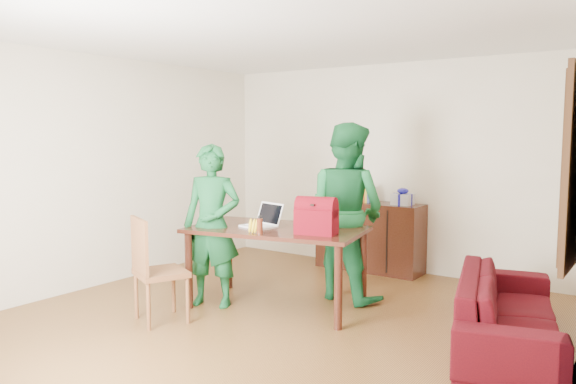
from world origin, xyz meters
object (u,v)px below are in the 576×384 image
Objects in this scene: table at (277,238)px; laptop at (258,223)px; chair at (160,291)px; sofa at (508,310)px; red_bag at (316,219)px; bottle at (260,225)px; person_near at (212,225)px; person_far at (347,211)px.

table is 4.90× the size of laptop.
sofa is (2.87, 1.31, -0.00)m from chair.
laptop is at bearing 169.30° from red_bag.
bottle is 0.45× the size of red_bag.
chair is at bearing -115.98° from person_near.
laptop is (-0.60, -0.78, -0.08)m from person_far.
table is 0.69m from person_near.
sofa is (2.23, 0.29, -0.43)m from table.
sofa is (2.81, 0.64, -0.55)m from person_near.
sofa is at bearing -8.11° from person_near.
red_bag is (1.11, 0.27, 0.13)m from person_near.
table is 0.25m from laptop.
chair is at bearing 67.78° from person_far.
sofa is at bearing 48.87° from chair.
red_bag is (1.17, 0.95, 0.68)m from chair.
table is at bearing 67.39° from person_far.
red_bag reaches higher than bottle.
person_far reaches higher than chair.
person_far reaches higher than person_near.
chair is 2.57× the size of laptop.
laptop is at bearing 130.02° from bottle.
bottle is at bearing -158.85° from red_bag.
table is 5.01× the size of red_bag.
person_near is at bearing 55.44° from person_far.
table is 0.43m from bottle.
chair is 0.60× the size of person_near.
sofa is (1.70, 0.37, -0.68)m from red_bag.
person_far is (1.08, 1.71, 0.66)m from chair.
sofa is at bearing 17.14° from bottle.
chair is 0.53× the size of person_far.
person_far is at bearing 84.85° from red_bag.
bottle is at bearing -90.98° from table.
bottle is 2.34m from sofa.
chair is 2.63× the size of red_bag.
bottle is 0.55m from red_bag.
bottle is (0.71, 0.65, 0.62)m from chair.
person_near is 4.37× the size of red_bag.
person_far is at bearing 71.01° from bottle.
laptop reaches higher than chair.
laptop is 1.02× the size of red_bag.
sofa is at bearing -4.28° from table.
red_bag is (0.53, -0.08, 0.25)m from table.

